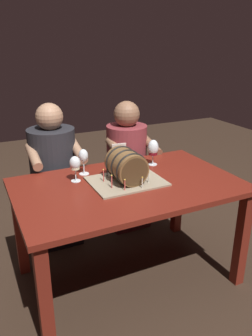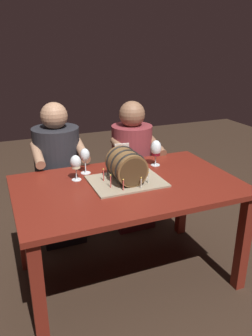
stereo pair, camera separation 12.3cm
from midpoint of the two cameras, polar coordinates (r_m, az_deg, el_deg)
name	(u,v)px [view 1 (the left image)]	position (r m, az deg, el deg)	size (l,w,h in m)	color
ground_plane	(128,276)	(2.58, -1.09, -17.84)	(8.00, 8.00, 0.00)	#332319
dining_table	(128,198)	(2.24, -1.20, -5.09)	(1.46, 0.90, 0.74)	maroon
barrel_cake	(126,168)	(2.19, -1.61, -0.02)	(0.47, 0.37, 0.23)	gray
wine_glass_white	(75,164)	(2.23, -10.21, 0.62)	(0.07, 0.07, 0.17)	white
wine_glass_red	(153,149)	(2.49, 3.22, 3.26)	(0.08, 0.08, 0.19)	white
wine_glass_empty	(83,157)	(2.33, -8.74, 1.91)	(0.07, 0.07, 0.18)	white
menu_card	(119,153)	(2.53, -2.63, 2.47)	(0.11, 0.01, 0.16)	silver
person_seated_left	(55,180)	(2.78, -13.26, -1.97)	(0.40, 0.48, 1.18)	black
person_seated_right	(127,170)	(2.98, -1.04, -0.34)	(0.39, 0.47, 1.15)	#4C1B1E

